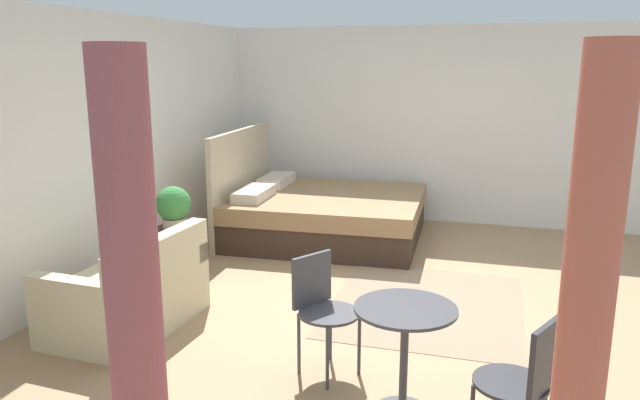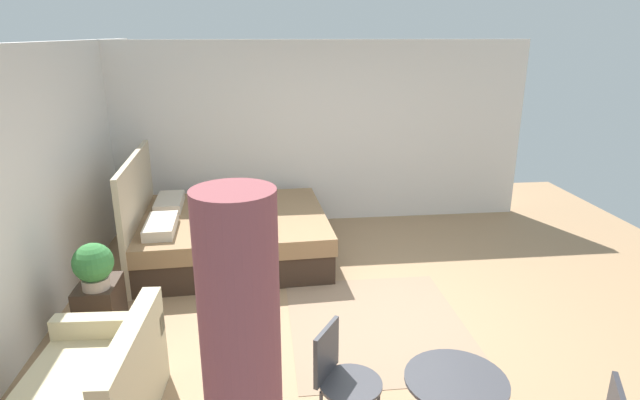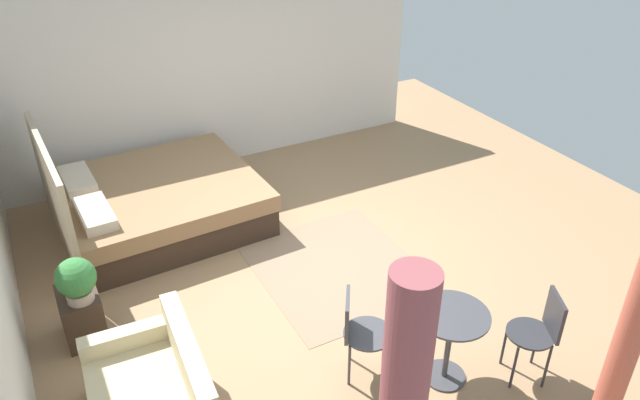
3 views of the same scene
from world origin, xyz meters
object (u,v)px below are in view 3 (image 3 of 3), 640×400
Objects in this scene: cafe_chair_near_window at (540,328)px; balcony_table at (450,334)px; bed at (153,202)px; cafe_chair_near_couch at (359,328)px; potted_plant at (76,279)px; vase at (69,281)px; nightstand at (82,315)px.

balcony_table is at bearing 63.85° from cafe_chair_near_window.
bed reaches higher than cafe_chair_near_couch.
potted_plant reaches higher than vase.
cafe_chair_near_window is (-0.33, -0.67, 0.04)m from balcony_table.
balcony_table reaches higher than vase.
nightstand is 0.57× the size of cafe_chair_near_window.
vase is at bearing 15.13° from nightstand.
balcony_table reaches higher than nightstand.
cafe_chair_near_couch is at bearing -163.79° from bed.
cafe_chair_near_couch is (-1.58, -2.00, 0.27)m from nightstand.
cafe_chair_near_couch is at bearing -129.93° from vase.
balcony_table is at bearing -126.93° from nightstand.
nightstand is 2.57m from cafe_chair_near_couch.
cafe_chair_near_couch reaches higher than nightstand.
cafe_chair_near_window reaches higher than cafe_chair_near_couch.
vase is 4.13m from cafe_chair_near_window.
bed is at bearing 23.59° from balcony_table.
cafe_chair_near_couch is (0.40, 0.64, 0.02)m from balcony_table.
potted_plant is at bearing 147.80° from bed.
potted_plant is (-0.10, -0.02, 0.47)m from nightstand.
potted_plant is 0.27m from vase.
cafe_chair_near_window is (-3.89, -2.23, 0.22)m from bed.
bed is 2.73× the size of cafe_chair_near_window.
cafe_chair_near_couch reaches higher than vase.
nightstand is 0.48m from potted_plant.
nightstand is at bearing 145.58° from bed.
cafe_chair_near_couch reaches higher than balcony_table.
cafe_chair_near_window reaches higher than nightstand.
cafe_chair_near_window is at bearing -123.96° from potted_plant.
bed is 2.03m from potted_plant.
nightstand is 3.31m from balcony_table.
potted_plant is 2.72× the size of vase.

